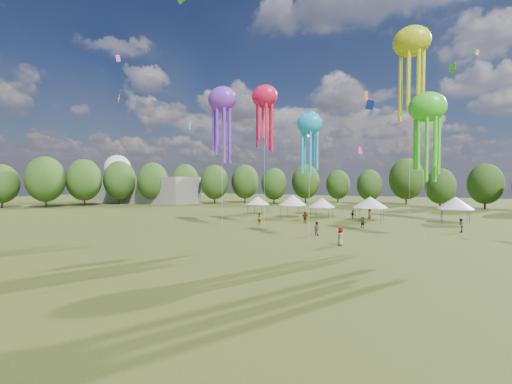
% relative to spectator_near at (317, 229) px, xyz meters
% --- Properties ---
extents(ground, '(300.00, 300.00, 0.00)m').
position_rel_spectator_near_xyz_m(ground, '(2.33, -33.23, -0.86)').
color(ground, '#384416').
rests_on(ground, ground).
extents(spectator_near, '(1.02, 0.91, 1.73)m').
position_rel_spectator_near_xyz_m(spectator_near, '(0.00, 0.00, 0.00)').
color(spectator_near, gray).
rests_on(spectator_near, ground).
extents(spectators_far, '(28.17, 29.10, 1.93)m').
position_rel_spectator_near_xyz_m(spectators_far, '(3.09, 10.72, 0.02)').
color(spectators_far, gray).
rests_on(spectators_far, ground).
extents(festival_tents, '(40.17, 8.94, 4.30)m').
position_rel_spectator_near_xyz_m(festival_tents, '(-0.76, 19.95, 2.27)').
color(festival_tents, '#47474C').
rests_on(festival_tents, ground).
extents(show_kites, '(44.86, 25.33, 30.74)m').
position_rel_spectator_near_xyz_m(show_kites, '(10.86, 10.00, 20.21)').
color(show_kites, '#8032DF').
rests_on(show_kites, ground).
extents(small_kites, '(79.82, 59.76, 46.92)m').
position_rel_spectator_near_xyz_m(small_kites, '(1.09, 10.09, 29.25)').
color(small_kites, '#8032DF').
rests_on(small_kites, ground).
extents(treeline, '(201.57, 95.24, 13.43)m').
position_rel_spectator_near_xyz_m(treeline, '(-1.54, 29.29, 5.68)').
color(treeline, '#38281C').
rests_on(treeline, ground).
extents(hangar, '(40.00, 12.00, 8.00)m').
position_rel_spectator_near_xyz_m(hangar, '(-69.67, 38.77, 3.14)').
color(hangar, gray).
rests_on(hangar, ground).
extents(radome, '(9.00, 9.00, 16.00)m').
position_rel_spectator_near_xyz_m(radome, '(-85.67, 44.77, 9.12)').
color(radome, white).
rests_on(radome, ground).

